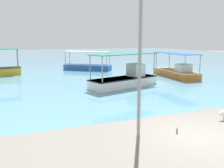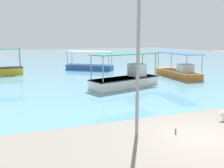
# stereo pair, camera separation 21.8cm
# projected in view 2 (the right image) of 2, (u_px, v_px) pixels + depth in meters

# --- Properties ---
(ground) EXTENTS (120.00, 120.00, 0.00)m
(ground) POSITION_uv_depth(u_px,v_px,m) (197.00, 137.00, 10.24)
(ground) COLOR slate
(harbor_water) EXTENTS (110.00, 90.00, 0.00)m
(harbor_water) POSITION_uv_depth(u_px,v_px,m) (48.00, 57.00, 54.25)
(harbor_water) COLOR #5891A8
(harbor_water) RESTS_ON ground
(fishing_boat_outer) EXTENTS (2.51, 6.40, 2.50)m
(fishing_boat_outer) POSITION_uv_depth(u_px,v_px,m) (178.00, 71.00, 26.40)
(fishing_boat_outer) COLOR orange
(fishing_boat_outer) RESTS_ON harbor_water
(fishing_boat_far_left) EXTENTS (6.48, 3.57, 2.76)m
(fishing_boat_far_left) POSITION_uv_depth(u_px,v_px,m) (126.00, 79.00, 21.05)
(fishing_boat_far_left) COLOR white
(fishing_boat_far_left) RESTS_ON harbor_water
(fishing_boat_center) EXTENTS (5.90, 5.11, 2.39)m
(fishing_boat_center) POSITION_uv_depth(u_px,v_px,m) (90.00, 66.00, 32.62)
(fishing_boat_center) COLOR #2C65B5
(fishing_boat_center) RESTS_ON harbor_water
(lamp_post) EXTENTS (0.28, 0.28, 6.71)m
(lamp_post) POSITION_uv_depth(u_px,v_px,m) (138.00, 45.00, 9.64)
(lamp_post) COLOR gray
(lamp_post) RESTS_ON ground
(glass_bottle) EXTENTS (0.07, 0.07, 0.27)m
(glass_bottle) POSITION_uv_depth(u_px,v_px,m) (176.00, 131.00, 10.56)
(glass_bottle) COLOR #3F7F4C
(glass_bottle) RESTS_ON ground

